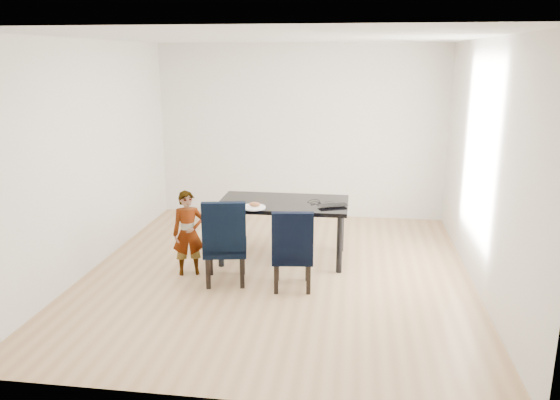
# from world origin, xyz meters

# --- Properties ---
(floor) EXTENTS (4.50, 5.00, 0.01)m
(floor) POSITION_xyz_m (0.00, 0.00, -0.01)
(floor) COLOR tan
(floor) RESTS_ON ground
(ceiling) EXTENTS (4.50, 5.00, 0.01)m
(ceiling) POSITION_xyz_m (0.00, 0.00, 2.71)
(ceiling) COLOR white
(ceiling) RESTS_ON wall_back
(wall_back) EXTENTS (4.50, 0.01, 2.70)m
(wall_back) POSITION_xyz_m (0.00, 2.50, 1.35)
(wall_back) COLOR white
(wall_back) RESTS_ON ground
(wall_front) EXTENTS (4.50, 0.01, 2.70)m
(wall_front) POSITION_xyz_m (0.00, -2.50, 1.35)
(wall_front) COLOR silver
(wall_front) RESTS_ON ground
(wall_left) EXTENTS (0.01, 5.00, 2.70)m
(wall_left) POSITION_xyz_m (-2.25, 0.00, 1.35)
(wall_left) COLOR silver
(wall_left) RESTS_ON ground
(wall_right) EXTENTS (0.01, 5.00, 2.70)m
(wall_right) POSITION_xyz_m (2.25, 0.00, 1.35)
(wall_right) COLOR silver
(wall_right) RESTS_ON ground
(dining_table) EXTENTS (1.60, 0.90, 0.75)m
(dining_table) POSITION_xyz_m (0.00, 0.50, 0.38)
(dining_table) COLOR black
(dining_table) RESTS_ON floor
(chair_left) EXTENTS (0.56, 0.58, 0.99)m
(chair_left) POSITION_xyz_m (-0.55, -0.31, 0.50)
(chair_left) COLOR black
(chair_left) RESTS_ON floor
(chair_right) EXTENTS (0.49, 0.51, 0.92)m
(chair_right) POSITION_xyz_m (0.22, -0.37, 0.46)
(chair_right) COLOR black
(chair_right) RESTS_ON floor
(child) EXTENTS (0.43, 0.36, 1.01)m
(child) POSITION_xyz_m (-1.03, -0.15, 0.50)
(child) COLOR #DE4A12
(child) RESTS_ON floor
(plate) EXTENTS (0.36, 0.36, 0.02)m
(plate) POSITION_xyz_m (-0.31, 0.16, 0.76)
(plate) COLOR white
(plate) RESTS_ON dining_table
(sandwich) EXTENTS (0.14, 0.07, 0.06)m
(sandwich) POSITION_xyz_m (-0.30, 0.17, 0.79)
(sandwich) COLOR #9F5D39
(sandwich) RESTS_ON plate
(laptop) EXTENTS (0.42, 0.35, 0.03)m
(laptop) POSITION_xyz_m (0.60, 0.39, 0.76)
(laptop) COLOR black
(laptop) RESTS_ON dining_table
(cable_tangle) EXTENTS (0.17, 0.17, 0.01)m
(cable_tangle) POSITION_xyz_m (0.41, 0.43, 0.75)
(cable_tangle) COLOR black
(cable_tangle) RESTS_ON dining_table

